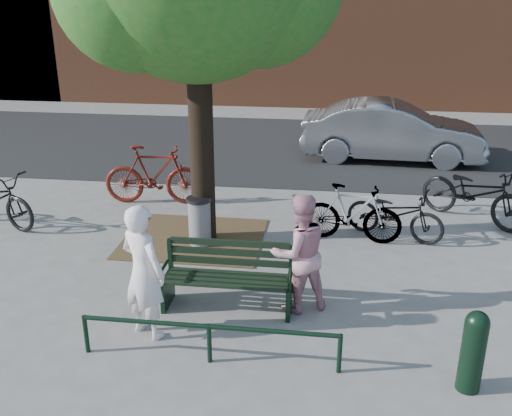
# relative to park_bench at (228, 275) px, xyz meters

# --- Properties ---
(ground) EXTENTS (90.00, 90.00, 0.00)m
(ground) POSITION_rel_park_bench_xyz_m (0.00, -0.08, -0.48)
(ground) COLOR gray
(ground) RESTS_ON ground
(dirt_pit) EXTENTS (2.40, 2.00, 0.02)m
(dirt_pit) POSITION_rel_park_bench_xyz_m (-1.00, 2.12, -0.47)
(dirt_pit) COLOR brown
(dirt_pit) RESTS_ON ground
(road) EXTENTS (40.00, 7.00, 0.01)m
(road) POSITION_rel_park_bench_xyz_m (0.00, 8.42, -0.47)
(road) COLOR black
(road) RESTS_ON ground
(park_bench) EXTENTS (1.74, 0.54, 0.97)m
(park_bench) POSITION_rel_park_bench_xyz_m (0.00, 0.00, 0.00)
(park_bench) COLOR black
(park_bench) RESTS_ON ground
(guard_railing) EXTENTS (3.06, 0.06, 0.51)m
(guard_railing) POSITION_rel_park_bench_xyz_m (0.00, -1.28, -0.08)
(guard_railing) COLOR black
(guard_railing) RESTS_ON ground
(person_left) EXTENTS (0.76, 0.67, 1.75)m
(person_left) POSITION_rel_park_bench_xyz_m (-0.90, -0.80, 0.40)
(person_left) COLOR white
(person_left) RESTS_ON ground
(person_right) EXTENTS (1.00, 0.91, 1.65)m
(person_right) POSITION_rel_park_bench_xyz_m (0.95, 0.07, 0.35)
(person_right) COLOR #C78894
(person_right) RESTS_ON ground
(bollard) EXTENTS (0.26, 0.26, 0.97)m
(bollard) POSITION_rel_park_bench_xyz_m (2.90, -1.38, 0.04)
(bollard) COLOR black
(bollard) RESTS_ON ground
(litter_bin) EXTENTS (0.41, 0.41, 0.85)m
(litter_bin) POSITION_rel_park_bench_xyz_m (-0.83, 1.92, -0.05)
(litter_bin) COLOR gray
(litter_bin) RESTS_ON ground
(bicycle_b) EXTENTS (2.05, 0.72, 1.21)m
(bicycle_b) POSITION_rel_park_bench_xyz_m (-2.17, 3.75, 0.13)
(bicycle_b) COLOR #53130B
(bicycle_b) RESTS_ON ground
(bicycle_c) EXTENTS (1.82, 1.21, 0.90)m
(bicycle_c) POSITION_rel_park_bench_xyz_m (2.46, 2.64, -0.03)
(bicycle_c) COLOR black
(bicycle_c) RESTS_ON ground
(bicycle_d) EXTENTS (1.74, 0.69, 1.02)m
(bicycle_d) POSITION_rel_park_bench_xyz_m (1.72, 2.41, 0.03)
(bicycle_d) COLOR gray
(bicycle_d) RESTS_ON ground
(bicycle_e) EXTENTS (2.12, 1.91, 1.12)m
(bicycle_e) POSITION_rel_park_bench_xyz_m (3.99, 3.60, 0.08)
(bicycle_e) COLOR black
(bicycle_e) RESTS_ON ground
(parked_car) EXTENTS (4.54, 1.79, 1.47)m
(parked_car) POSITION_rel_park_bench_xyz_m (2.82, 7.56, 0.26)
(parked_car) COLOR slate
(parked_car) RESTS_ON ground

